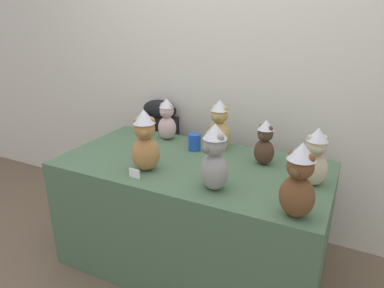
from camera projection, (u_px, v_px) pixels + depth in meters
name	position (u px, v px, depth m)	size (l,w,h in m)	color
ground_plane	(174.00, 285.00, 2.10)	(10.00, 10.00, 0.00)	brown
wall_back	(234.00, 53.00, 2.40)	(7.00, 0.08, 2.60)	silver
display_table	(192.00, 215.00, 2.18)	(1.60, 0.82, 0.72)	#4C6B4C
instrument_case	(161.00, 155.00, 2.82)	(0.29, 0.15, 0.93)	black
teddy_bear_sand	(315.00, 158.00, 1.73)	(0.17, 0.16, 0.31)	#CCB78E
teddy_bear_caramel	(145.00, 141.00, 1.90)	(0.21, 0.20, 0.36)	#B27A42
teddy_bear_ash	(214.00, 158.00, 1.69)	(0.20, 0.19, 0.35)	gray
teddy_bear_cocoa	(265.00, 143.00, 1.99)	(0.15, 0.14, 0.27)	#4C3323
teddy_bear_blush	(167.00, 119.00, 2.40)	(0.14, 0.13, 0.30)	beige
teddy_bear_honey	(219.00, 125.00, 2.23)	(0.15, 0.13, 0.33)	tan
teddy_bear_chestnut	(298.00, 182.00, 1.45)	(0.18, 0.16, 0.34)	brown
party_cup_blue	(194.00, 142.00, 2.23)	(0.08, 0.08, 0.11)	blue
name_card_front_left	(134.00, 173.00, 1.85)	(0.07, 0.01, 0.05)	white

